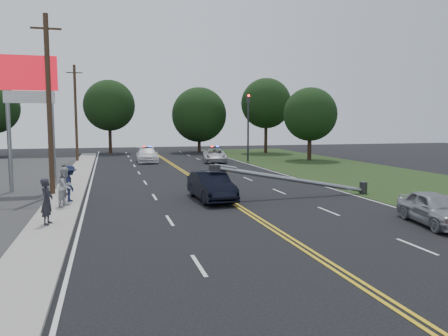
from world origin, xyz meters
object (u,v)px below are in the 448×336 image
object	(u,v)px
crashed_sedan	(211,186)
bystander_a	(47,201)
bystander_d	(64,180)
bystander_b	(66,187)
fallen_streetlight	(301,180)
pylon_sign	(29,90)
waiting_sedan	(435,208)
emergency_b	(147,155)
traffic_signal	(248,121)
utility_pole_far	(76,113)
bystander_c	(70,183)
emergency_a	(215,156)
utility_pole_mid	(49,105)

from	to	relation	value
crashed_sedan	bystander_a	bearing A→B (deg)	-154.50
bystander_d	bystander_b	bearing A→B (deg)	-164.96
bystander_a	fallen_streetlight	bearing A→B (deg)	-60.50
pylon_sign	waiting_sedan	xyz separation A→B (m)	(17.02, -13.53, -5.32)
emergency_b	traffic_signal	bearing A→B (deg)	-6.67
utility_pole_far	bystander_d	size ratio (longest dim) A/B	5.93
utility_pole_far	waiting_sedan	distance (m)	37.29
bystander_a	crashed_sedan	bearing A→B (deg)	-49.06
traffic_signal	emergency_b	xyz separation A→B (m)	(-10.47, 1.53, -3.46)
emergency_b	bystander_c	distance (m)	23.07
fallen_streetlight	bystander_b	distance (m)	12.32
fallen_streetlight	waiting_sedan	bearing A→B (deg)	-72.77
traffic_signal	bystander_c	bearing A→B (deg)	-128.15
bystander_b	bystander_d	xyz separation A→B (m)	(-0.36, 3.39, -0.10)
emergency_a	emergency_b	xyz separation A→B (m)	(-6.78, 1.76, 0.06)
utility_pole_far	bystander_c	distance (m)	25.15
emergency_a	waiting_sedan	bearing A→B (deg)	-75.37
bystander_c	bystander_d	distance (m)	2.13
emergency_a	bystander_d	world-z (taller)	bystander_d
waiting_sedan	bystander_c	world-z (taller)	bystander_c
emergency_a	bystander_d	xyz separation A→B (m)	(-13.10, -18.48, 0.27)
waiting_sedan	utility_pole_mid	bearing A→B (deg)	154.08
utility_pole_mid	utility_pole_far	xyz separation A→B (m)	(0.00, 22.00, 0.00)
pylon_sign	waiting_sedan	bearing A→B (deg)	-38.48
crashed_sedan	bystander_c	xyz separation A→B (m)	(-7.15, 0.96, 0.28)
fallen_streetlight	emergency_b	distance (m)	24.37
utility_pole_far	bystander_d	world-z (taller)	utility_pole_far
pylon_sign	waiting_sedan	distance (m)	22.38
traffic_signal	utility_pole_mid	distance (m)	25.12
pylon_sign	emergency_a	xyz separation A→B (m)	(15.11, 15.76, -5.30)
fallen_streetlight	bystander_c	size ratio (longest dim) A/B	5.10
traffic_signal	emergency_a	distance (m)	5.10
crashed_sedan	emergency_b	xyz separation A→B (m)	(-1.29, 23.28, -0.01)
utility_pole_mid	emergency_b	xyz separation A→B (m)	(7.03, 19.52, -4.33)
bystander_b	emergency_a	bearing A→B (deg)	-5.52
emergency_a	emergency_b	size ratio (longest dim) A/B	0.96
fallen_streetlight	waiting_sedan	world-z (taller)	fallen_streetlight
bystander_d	bystander_c	bearing A→B (deg)	-158.51
pylon_sign	utility_pole_mid	bearing A→B (deg)	-56.98
traffic_signal	crashed_sedan	size ratio (longest dim) A/B	1.53
traffic_signal	crashed_sedan	bearing A→B (deg)	-112.89
fallen_streetlight	emergency_a	size ratio (longest dim) A/B	1.88
pylon_sign	bystander_d	bearing A→B (deg)	-53.43
utility_pole_mid	bystander_b	world-z (taller)	utility_pole_mid
crashed_sedan	emergency_b	world-z (taller)	crashed_sedan
bystander_b	pylon_sign	bearing A→B (deg)	45.94
pylon_sign	utility_pole_far	world-z (taller)	utility_pole_far
utility_pole_mid	emergency_b	distance (m)	21.20
utility_pole_mid	fallen_streetlight	bearing A→B (deg)	-16.64
bystander_a	bystander_d	distance (m)	7.18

